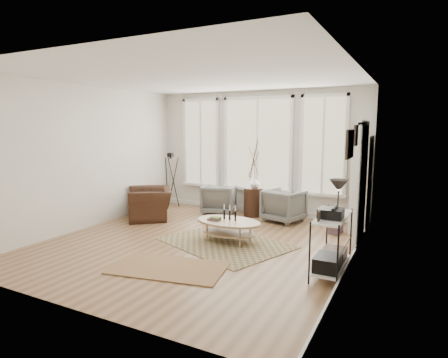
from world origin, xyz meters
The scene contains 17 objects.
room centered at (0.02, 0.03, 1.43)m, with size 5.50×5.54×2.90m.
bay_window centered at (0.00, 2.71, 1.61)m, with size 4.14×0.12×2.24m.
door centered at (2.57, 1.15, 1.12)m, with size 0.09×1.06×2.22m.
bookcase centered at (2.44, 2.23, 0.96)m, with size 0.31×0.85×2.06m.
low_shelf centered at (2.38, -0.30, 0.51)m, with size 0.38×1.08×1.30m.
wall_art centered at (2.58, -0.27, 1.88)m, with size 0.04×0.88×0.44m.
rug_main centered at (0.43, 0.21, 0.01)m, with size 2.13×1.60×0.01m, color brown.
rug_runner centered at (0.22, -1.23, 0.01)m, with size 1.67×0.93×0.01m, color brown.
coffee_table centered at (0.42, 0.34, 0.30)m, with size 1.27×0.85×0.56m.
armchair_left centered at (-0.75, 2.19, 0.35)m, with size 0.75×0.77×0.70m, color slate.
armchair_right centered at (0.86, 2.18, 0.35)m, with size 0.76×0.78×0.71m, color slate.
side_table centered at (0.06, 2.36, 0.89)m, with size 0.44×0.44×1.84m.
vase centered at (0.10, 2.37, 0.78)m, with size 0.23×0.23×0.24m, color silver.
accent_chair centered at (-1.91, 1.05, 0.34)m, with size 0.93×1.06×0.69m, color #341D12.
tripod_camera centered at (-2.16, 2.23, 0.65)m, with size 0.50×0.50×1.41m.
book_stack_near centered at (2.05, 1.83, 0.08)m, with size 0.20×0.25×0.16m, color brown.
book_stack_far centered at (2.05, 1.73, 0.07)m, with size 0.18×0.23×0.15m, color brown.
Camera 1 is at (3.36, -5.55, 2.09)m, focal length 30.00 mm.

